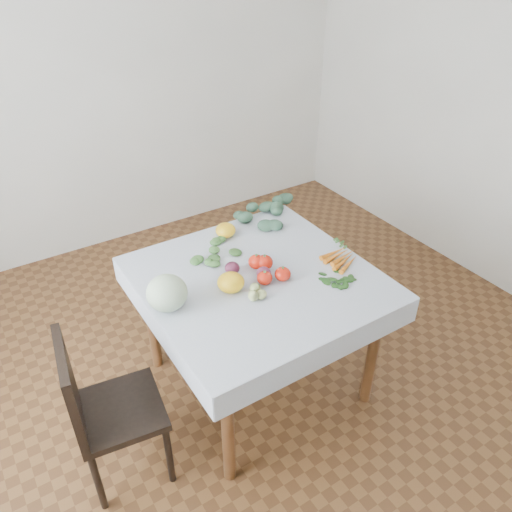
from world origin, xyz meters
The scene contains 19 objects.
ground centered at (0.00, 0.00, 0.00)m, with size 4.00×4.00×0.00m, color brown.
back_wall centered at (0.00, 2.00, 1.35)m, with size 4.00×0.04×2.70m, color silver.
table centered at (0.00, 0.00, 0.65)m, with size 1.00×1.00×0.75m.
tablecloth centered at (0.00, 0.00, 0.75)m, with size 1.12×1.12×0.01m, color silver.
chair centered at (-0.90, -0.12, 0.48)m, with size 0.43×0.43×0.84m.
cabbage centered at (-0.48, 0.02, 0.84)m, with size 0.19×0.19×0.17m, color beige.
tomato_a centered at (0.04, 0.07, 0.79)m, with size 0.08×0.08×0.07m, color red.
tomato_b centered at (0.00, -0.07, 0.79)m, with size 0.08×0.08×0.07m, color red.
tomato_c centered at (0.07, 0.04, 0.79)m, with size 0.09×0.09×0.08m, color red.
tomato_d centered at (0.09, -0.09, 0.79)m, with size 0.08×0.08×0.07m, color red.
heirloom_back centered at (0.06, 0.43, 0.80)m, with size 0.11×0.11×0.08m, color yellow.
heirloom_front centered at (-0.17, -0.02, 0.80)m, with size 0.13×0.13×0.09m, color yellow.
onion_a centered at (-0.09, 0.09, 0.79)m, with size 0.08×0.08×0.06m, color #511738.
onion_b centered at (0.02, -0.03, 0.79)m, with size 0.07×0.07×0.06m, color #511738.
tomatillo_cluster centered at (-0.14, -0.13, 0.78)m, with size 0.09×0.12×0.05m.
carrot_bunch centered at (0.46, -0.11, 0.77)m, with size 0.19×0.19×0.03m.
kale_bunch centered at (0.40, 0.48, 0.78)m, with size 0.33×0.33×0.05m.
basil_bunch centered at (0.36, -0.24, 0.76)m, with size 0.21×0.18×0.01m.
dill_bunch centered at (-0.11, 0.30, 0.77)m, with size 0.26×0.18×0.03m.
Camera 1 is at (-1.10, -1.72, 2.24)m, focal length 35.00 mm.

